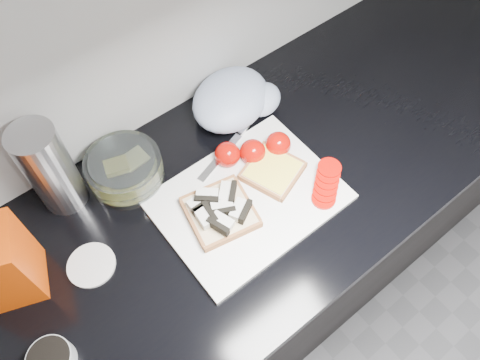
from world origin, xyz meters
The scene contains 13 objects.
base_cabinet centered at (0.00, 1.20, 0.43)m, with size 3.50×0.60×0.86m, color black.
countertop centered at (0.00, 1.20, 0.88)m, with size 3.50×0.64×0.04m, color black.
cutting_board centered at (0.14, 1.17, 0.91)m, with size 0.40×0.30×0.01m, color white.
bread_left centered at (0.06, 1.17, 0.93)m, with size 0.17×0.17×0.05m.
bread_right centered at (0.22, 1.18, 0.92)m, with size 0.16×0.16×0.02m.
tomato_slices centered at (0.29, 1.08, 0.93)m, with size 0.12×0.11×0.03m.
knife centered at (0.22, 1.31, 0.92)m, with size 0.23×0.09×0.01m.
seed_tub centered at (-0.37, 1.12, 0.92)m, with size 0.08×0.08×0.04m.
tub_lid centered at (-0.22, 1.25, 0.90)m, with size 0.10×0.10×0.01m, color silver.
glass_bowl centered at (-0.05, 1.39, 0.94)m, with size 0.17×0.17×0.07m.
steel_canister centered at (-0.18, 1.43, 1.02)m, with size 0.10×0.10×0.23m, color #B8B9BE.
grocery_bag centered at (0.28, 1.39, 0.95)m, with size 0.27×0.24×0.10m.
whole_tomatoes centered at (0.22, 1.25, 0.93)m, with size 0.17×0.11×0.06m.
Camera 1 is at (-0.20, 0.76, 1.82)m, focal length 35.00 mm.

